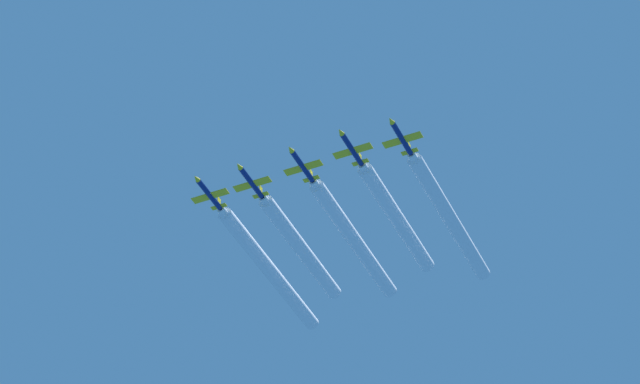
{
  "coord_description": "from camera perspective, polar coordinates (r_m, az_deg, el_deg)",
  "views": [
    {
      "loc": [
        -81.99,
        172.74,
        2.66
      ],
      "look_at": [
        -0.03,
        -8.19,
        171.02
      ],
      "focal_mm": 76.72,
      "sensor_mm": 36.0,
      "label": 1
    }
  ],
  "objects": [
    {
      "name": "jet_far_left",
      "position": [
        249.17,
        3.4,
        2.3
      ],
      "size": [
        7.52,
        10.94,
        2.63
      ],
      "color": "navy"
    },
    {
      "name": "jet_inner_left",
      "position": [
        251.56,
        1.31,
        1.85
      ],
      "size": [
        7.52,
        10.94,
        2.63
      ],
      "color": "navy"
    },
    {
      "name": "jet_center",
      "position": [
        254.69,
        -0.77,
        1.14
      ],
      "size": [
        7.52,
        10.94,
        2.63
      ],
      "color": "navy"
    },
    {
      "name": "jet_inner_right",
      "position": [
        257.76,
        -2.91,
        0.44
      ],
      "size": [
        7.52,
        10.94,
        2.63
      ],
      "color": "navy"
    },
    {
      "name": "jet_far_right",
      "position": [
        261.65,
        -4.68,
        -0.05
      ],
      "size": [
        7.52,
        10.94,
        2.63
      ],
      "color": "navy"
    },
    {
      "name": "smoke_trail_far_left",
      "position": [
        267.32,
        5.41,
        -1.05
      ],
      "size": [
        2.95,
        40.49,
        2.95
      ],
      "color": "white"
    },
    {
      "name": "smoke_trail_inner_left",
      "position": [
        267.22,
        3.2,
        -1.07
      ],
      "size": [
        2.95,
        34.3,
        2.95
      ],
      "color": "white"
    },
    {
      "name": "smoke_trail_center",
      "position": [
        271.83,
        1.4,
        -1.97
      ],
      "size": [
        2.95,
        38.84,
        2.95
      ],
      "color": "white"
    },
    {
      "name": "smoke_trail_inner_right",
      "position": [
        273.0,
        -0.84,
        -2.32
      ],
      "size": [
        2.95,
        34.1,
        2.95
      ],
      "color": "white"
    },
    {
      "name": "smoke_trail_far_right",
      "position": [
        279.74,
        -2.14,
        -3.24
      ],
      "size": [
        2.95,
        42.73,
        2.95
      ],
      "color": "white"
    }
  ]
}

